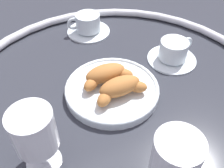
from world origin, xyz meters
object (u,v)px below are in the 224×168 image
juice_glass_right (34,133)px  juice_glass_left (175,159)px  croissant_small (119,88)px  coffee_cup_near (173,52)px  pastry_plate (112,89)px  coffee_cup_far (88,25)px  croissant_large (106,75)px

juice_glass_right → juice_glass_left: bearing=145.0°
croissant_small → coffee_cup_near: (-0.20, -0.09, -0.02)m
pastry_plate → coffee_cup_far: (-0.04, -0.28, 0.01)m
pastry_plate → coffee_cup_far: coffee_cup_far is taller
coffee_cup_near → juice_glass_left: size_ratio=0.97×
juice_glass_right → croissant_large: bearing=-142.2°
croissant_large → juice_glass_right: size_ratio=0.98×
croissant_small → juice_glass_left: (0.01, 0.22, 0.05)m
coffee_cup_far → croissant_small: bearing=84.5°
coffee_cup_far → juice_glass_left: bearing=86.1°
croissant_large → croissant_small: same height
juice_glass_left → croissant_small: bearing=-91.8°
coffee_cup_near → juice_glass_right: juice_glass_right is taller
coffee_cup_near → juice_glass_right: (0.40, 0.18, 0.07)m
juice_glass_left → juice_glass_right: bearing=-35.0°
croissant_small → coffee_cup_far: croissant_small is taller
croissant_small → coffee_cup_far: 0.31m
croissant_small → juice_glass_left: 0.23m
croissant_small → croissant_large: bearing=-78.8°
croissant_large → coffee_cup_far: 0.26m
croissant_large → coffee_cup_far: croissant_large is taller
pastry_plate → coffee_cup_near: 0.21m
pastry_plate → coffee_cup_near: bearing=-164.9°
pastry_plate → croissant_large: croissant_large is taller
coffee_cup_near → coffee_cup_far: (0.17, -0.23, 0.00)m
croissant_large → croissant_small: bearing=101.2°
croissant_large → coffee_cup_far: size_ratio=1.01×
croissant_small → coffee_cup_near: size_ratio=1.01×
pastry_plate → croissant_large: 0.04m
coffee_cup_far → juice_glass_right: (0.23, 0.40, 0.07)m
juice_glass_right → pastry_plate: bearing=-147.8°
pastry_plate → coffee_cup_far: bearing=-97.2°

